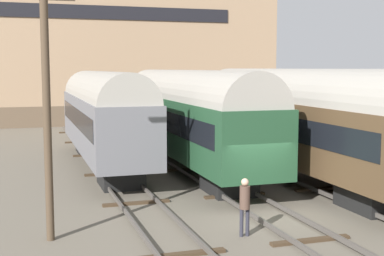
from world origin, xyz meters
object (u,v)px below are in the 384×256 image
at_px(train_car_grey, 103,113).
at_px(train_car_green, 188,113).
at_px(train_car_brown, 297,117).
at_px(utility_pole, 47,100).
at_px(person_worker, 245,201).

relative_size(train_car_grey, train_car_green, 0.86).
relative_size(train_car_brown, utility_pole, 2.16).
bearing_deg(person_worker, train_car_grey, 100.28).
distance_m(train_car_grey, train_car_brown, 10.11).
distance_m(train_car_green, utility_pole, 12.46).
height_order(train_car_grey, utility_pole, utility_pole).
xyz_separation_m(train_car_brown, utility_pole, (-11.52, -5.81, 1.34)).
distance_m(train_car_grey, utility_pole, 12.34).
height_order(train_car_grey, person_worker, train_car_grey).
relative_size(train_car_green, utility_pole, 2.16).
relative_size(train_car_brown, train_car_green, 1.00).
relative_size(train_car_green, person_worker, 9.68).
bearing_deg(train_car_grey, train_car_brown, -36.26).
relative_size(train_car_grey, train_car_brown, 0.86).
bearing_deg(train_car_green, train_car_brown, -45.10).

